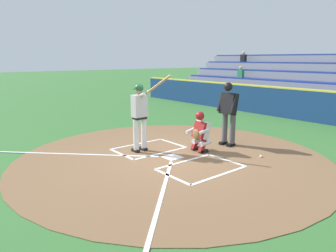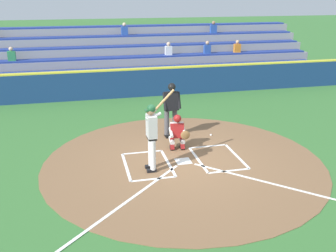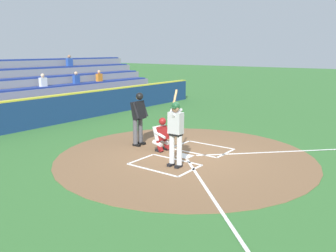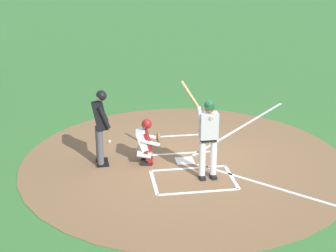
# 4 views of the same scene
# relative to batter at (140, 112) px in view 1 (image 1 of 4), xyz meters

# --- Properties ---
(ground_plane) EXTENTS (120.00, 120.00, 0.00)m
(ground_plane) POSITION_rel_batter_xyz_m (-0.97, -0.33, -1.10)
(ground_plane) COLOR #387033
(dirt_circle) EXTENTS (8.00, 8.00, 0.01)m
(dirt_circle) POSITION_rel_batter_xyz_m (-0.97, -0.33, -1.09)
(dirt_circle) COLOR brown
(dirt_circle) RESTS_ON ground
(home_plate_and_chalk) EXTENTS (7.93, 4.91, 0.01)m
(home_plate_and_chalk) POSITION_rel_batter_xyz_m (-0.97, 0.55, -1.08)
(home_plate_and_chalk) COLOR white
(home_plate_and_chalk) RESTS_ON dirt_circle
(batter) EXTENTS (0.92, 0.72, 2.13)m
(batter) POSITION_rel_batter_xyz_m (0.00, 0.00, 0.00)
(batter) COLOR white
(batter) RESTS_ON ground
(catcher) EXTENTS (0.59, 0.65, 1.13)m
(catcher) POSITION_rel_batter_xyz_m (-1.04, -1.26, -0.51)
(catcher) COLOR black
(catcher) RESTS_ON ground
(plate_umpire) EXTENTS (0.59, 0.43, 1.86)m
(plate_umpire) POSITION_rel_batter_xyz_m (-1.10, -2.34, -0.02)
(plate_umpire) COLOR #4C4C51
(plate_umpire) RESTS_ON ground
(baseball) EXTENTS (0.07, 0.07, 0.07)m
(baseball) POSITION_rel_batter_xyz_m (-2.43, -2.11, -1.06)
(baseball) COLOR white
(baseball) RESTS_ON ground
(backstop_wall) EXTENTS (22.00, 0.36, 1.31)m
(backstop_wall) POSITION_rel_batter_xyz_m (-0.97, -7.83, -0.45)
(backstop_wall) COLOR navy
(backstop_wall) RESTS_ON ground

